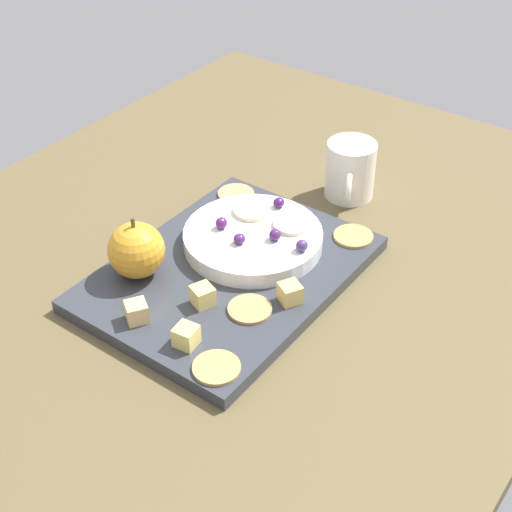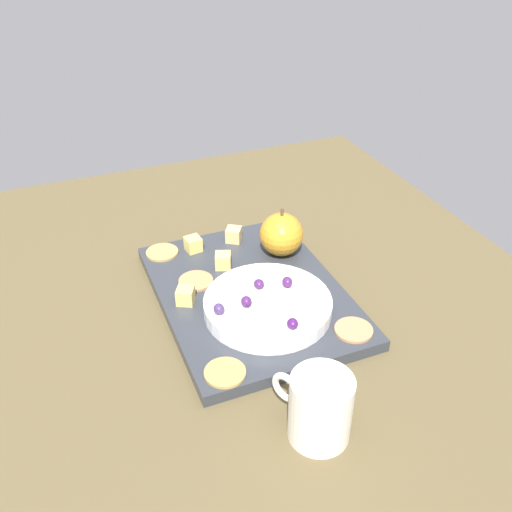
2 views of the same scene
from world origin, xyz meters
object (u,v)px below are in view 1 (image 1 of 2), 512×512
(platter, at_px, (229,273))
(apple_whole, at_px, (136,250))
(grape_1, at_px, (275,235))
(apple_slice_1, at_px, (292,224))
(cheese_cube_3, at_px, (203,296))
(grape_3, at_px, (279,203))
(cracker_1, at_px, (353,236))
(grape_0, at_px, (223,222))
(grape_4, at_px, (302,246))
(apple_slice_0, at_px, (252,211))
(serving_dish, at_px, (253,238))
(cracker_3, at_px, (236,194))
(grape_2, at_px, (239,239))
(cheese_cube_2, at_px, (186,336))
(cheese_cube_0, at_px, (139,313))
(cracker_2, at_px, (216,368))
(cracker_0, at_px, (250,309))
(cheese_cube_1, at_px, (290,293))
(cup, at_px, (350,170))

(platter, relative_size, apple_whole, 4.98)
(grape_1, relative_size, apple_slice_1, 0.34)
(cheese_cube_3, bearing_deg, grape_3, 8.00)
(platter, bearing_deg, apple_slice_1, -16.80)
(grape_3, bearing_deg, cracker_1, -76.46)
(grape_0, relative_size, grape_1, 1.00)
(grape_4, bearing_deg, apple_whole, 131.20)
(grape_3, distance_m, grape_4, 0.10)
(grape_1, relative_size, apple_slice_0, 0.34)
(serving_dish, relative_size, cheese_cube_3, 7.54)
(cracker_3, relative_size, grape_0, 3.19)
(apple_slice_1, bearing_deg, grape_2, 155.40)
(platter, relative_size, serving_dish, 1.94)
(apple_slice_1, bearing_deg, cracker_1, -50.83)
(grape_3, bearing_deg, cracker_3, 79.50)
(cheese_cube_3, relative_size, cracker_3, 0.46)
(cheese_cube_2, height_order, grape_1, grape_1)
(grape_0, relative_size, apple_slice_0, 0.34)
(cheese_cube_3, relative_size, grape_2, 1.46)
(serving_dish, distance_m, cheese_cube_3, 0.13)
(grape_3, bearing_deg, grape_0, 158.82)
(cheese_cube_0, bearing_deg, grape_0, 6.44)
(platter, bearing_deg, cracker_2, -146.49)
(cheese_cube_3, relative_size, grape_3, 1.46)
(grape_0, bearing_deg, grape_4, -81.07)
(serving_dish, height_order, cracker_0, serving_dish)
(cheese_cube_3, relative_size, grape_4, 1.46)
(cracker_1, bearing_deg, cracker_2, -179.28)
(apple_slice_0, bearing_deg, grape_2, -156.05)
(grape_1, height_order, apple_slice_0, grape_1)
(serving_dish, height_order, cheese_cube_3, cheese_cube_3)
(cheese_cube_1, bearing_deg, cracker_2, 179.79)
(cracker_2, xyz_separation_m, grape_3, (0.27, 0.11, 0.03))
(cheese_cube_1, distance_m, cracker_0, 0.05)
(serving_dish, bearing_deg, grape_3, 5.31)
(platter, relative_size, cracker_3, 6.70)
(cheese_cube_3, relative_size, cup, 0.25)
(grape_2, bearing_deg, cup, -5.90)
(grape_4, bearing_deg, cup, 13.46)
(cheese_cube_2, bearing_deg, cheese_cube_1, -21.66)
(cheese_cube_1, relative_size, grape_4, 1.46)
(apple_whole, height_order, apple_slice_0, apple_whole)
(apple_whole, xyz_separation_m, grape_4, (0.13, -0.15, -0.01))
(cheese_cube_3, height_order, grape_2, grape_2)
(grape_4, bearing_deg, cracker_0, -179.91)
(grape_4, bearing_deg, cheese_cube_3, 158.47)
(apple_slice_0, relative_size, cup, 0.50)
(apple_whole, bearing_deg, serving_dish, -31.39)
(grape_3, xyz_separation_m, apple_slice_0, (-0.03, 0.02, -0.00))
(grape_0, bearing_deg, apple_slice_0, -11.64)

